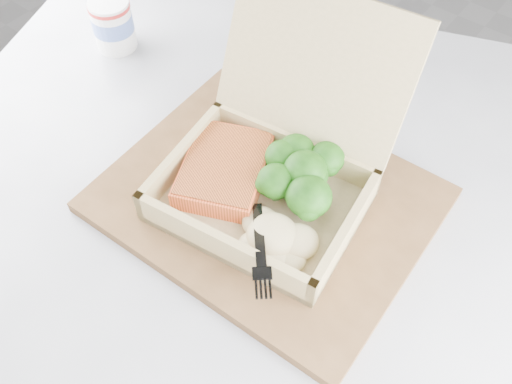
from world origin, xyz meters
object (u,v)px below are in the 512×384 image
Objects in this scene: cafe_table at (234,286)px; takeout_container at (279,155)px; serving_tray at (267,200)px; paper_cup at (113,23)px.

takeout_container reaches higher than cafe_table.
serving_tray reaches higher than cafe_table.
serving_tray is 0.07m from takeout_container.
cafe_table is 3.93× the size of takeout_container.
takeout_container is (-0.00, 0.03, 0.06)m from serving_tray.
serving_tray is 4.80× the size of paper_cup.
paper_cup is (-0.34, 0.14, 0.24)m from cafe_table.
paper_cup is at bearing 164.71° from serving_tray.
paper_cup is at bearing 157.83° from cafe_table.
cafe_table is 0.27m from takeout_container.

